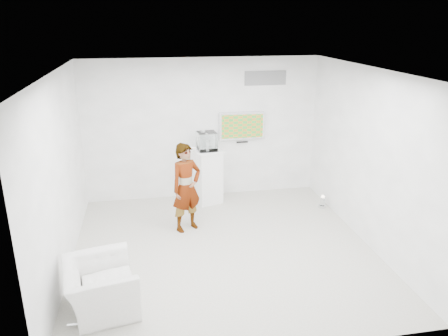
{
  "coord_description": "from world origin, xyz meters",
  "views": [
    {
      "loc": [
        -1.18,
        -6.5,
        3.75
      ],
      "look_at": [
        0.12,
        0.6,
        1.26
      ],
      "focal_mm": 35.0,
      "sensor_mm": 36.0,
      "label": 1
    }
  ],
  "objects_px": {
    "tv": "(242,126)",
    "person": "(186,188)",
    "floor_uplight": "(322,202)",
    "pedestal": "(207,176)",
    "armchair": "(101,287)"
  },
  "relations": [
    {
      "from": "tv",
      "to": "floor_uplight",
      "type": "relative_size",
      "value": 3.88
    },
    {
      "from": "person",
      "to": "floor_uplight",
      "type": "bearing_deg",
      "value": -19.13
    },
    {
      "from": "person",
      "to": "armchair",
      "type": "relative_size",
      "value": 1.6
    },
    {
      "from": "armchair",
      "to": "tv",
      "type": "bearing_deg",
      "value": -47.41
    },
    {
      "from": "armchair",
      "to": "floor_uplight",
      "type": "xyz_separation_m",
      "value": [
        4.25,
        2.62,
        -0.21
      ]
    },
    {
      "from": "person",
      "to": "pedestal",
      "type": "distance_m",
      "value": 1.36
    },
    {
      "from": "tv",
      "to": "person",
      "type": "bearing_deg",
      "value": -131.34
    },
    {
      "from": "person",
      "to": "floor_uplight",
      "type": "height_order",
      "value": "person"
    },
    {
      "from": "tv",
      "to": "armchair",
      "type": "distance_m",
      "value": 4.79
    },
    {
      "from": "person",
      "to": "pedestal",
      "type": "relative_size",
      "value": 1.44
    },
    {
      "from": "armchair",
      "to": "pedestal",
      "type": "bearing_deg",
      "value": -40.81
    },
    {
      "from": "tv",
      "to": "floor_uplight",
      "type": "height_order",
      "value": "tv"
    },
    {
      "from": "armchair",
      "to": "floor_uplight",
      "type": "height_order",
      "value": "armchair"
    },
    {
      "from": "person",
      "to": "floor_uplight",
      "type": "xyz_separation_m",
      "value": [
        2.87,
        0.46,
        -0.7
      ]
    },
    {
      "from": "tv",
      "to": "armchair",
      "type": "relative_size",
      "value": 0.97
    }
  ]
}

